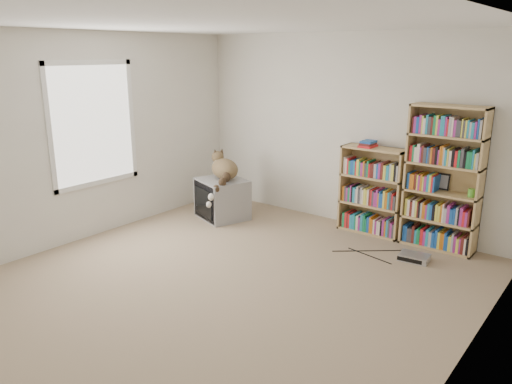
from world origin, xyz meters
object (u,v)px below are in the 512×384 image
Objects in this scene: bookcase_short at (373,194)px; dvd_player at (414,257)px; cat at (223,173)px; bookcase_tall at (443,182)px; crt_tv at (223,199)px.

dvd_player is at bearing -35.44° from bookcase_short.
cat is 0.47× the size of bookcase_tall.
cat reaches higher than dvd_player.
crt_tv is at bearing 173.82° from cat.
crt_tv reaches higher than dvd_player.
bookcase_tall is 0.91m from bookcase_short.
bookcase_short is 1.09m from dvd_player.
cat is 2.74m from dvd_player.
crt_tv is at bearing -158.28° from bookcase_short.
bookcase_tall is 1.52× the size of bookcase_short.
cat is (0.02, -0.01, 0.38)m from crt_tv.
cat is at bearing -157.71° from bookcase_short.
bookcase_tall is (2.73, 0.76, 0.15)m from cat.
crt_tv is 0.47× the size of bookcase_tall.
bookcase_tall is 5.27× the size of dvd_player.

